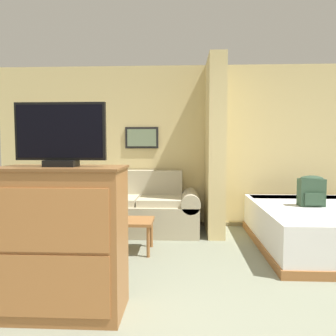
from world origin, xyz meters
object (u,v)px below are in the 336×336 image
tv_dresser (63,241)px  backpack (311,190)px  table_lamp (69,179)px  couch (139,210)px  coffee_table (128,224)px  bed (319,227)px  tv (60,135)px

tv_dresser → backpack: 3.18m
table_lamp → backpack: 3.47m
tv_dresser → table_lamp: bearing=108.4°
tv_dresser → couch: bearing=83.8°
coffee_table → table_lamp: size_ratio=1.60×
coffee_table → tv_dresser: 1.54m
table_lamp → backpack: backpack is taller
backpack → couch: bearing=165.1°
coffee_table → backpack: 2.39m
coffee_table → table_lamp: bearing=138.9°
couch → bed: size_ratio=0.87×
tv_dresser → bed: 3.25m
couch → tv_dresser: size_ratio=1.58×
tv → bed: bearing=33.2°
couch → backpack: bearing=-14.9°
table_lamp → tv: 2.64m
couch → backpack: size_ratio=4.63×
bed → tv: bearing=-146.8°
couch → bed: (2.44, -0.67, -0.06)m
bed → couch: bearing=164.7°
tv → backpack: tv is taller
tv_dresser → backpack: (2.60, 1.81, 0.16)m
table_lamp → tv_dresser: (0.81, -2.44, -0.22)m
coffee_table → backpack: (2.34, 0.31, 0.39)m
couch → tv_dresser: 2.47m
tv → backpack: size_ratio=1.76×
table_lamp → coffee_table: bearing=-41.1°
coffee_table → tv_dresser: size_ratio=0.53×
backpack → table_lamp: bearing=169.7°
tv → couch: bearing=83.8°
table_lamp → bed: size_ratio=0.18×
couch → coffee_table: (-0.00, -0.94, 0.01)m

